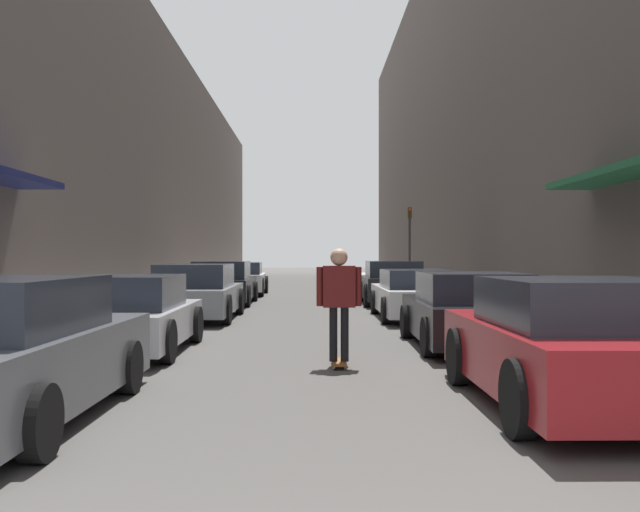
# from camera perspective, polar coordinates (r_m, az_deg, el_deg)

# --- Properties ---
(ground) EXTENTS (124.96, 124.96, 0.00)m
(ground) POSITION_cam_1_polar(r_m,az_deg,el_deg) (24.32, -0.92, -3.61)
(ground) COLOR #4C4947
(curb_strip_left) EXTENTS (1.80, 56.80, 0.12)m
(curb_strip_left) POSITION_cam_1_polar(r_m,az_deg,el_deg) (30.37, -9.76, -2.76)
(curb_strip_left) COLOR #A3A099
(curb_strip_left) RESTS_ON ground
(curb_strip_right) EXTENTS (1.80, 56.80, 0.12)m
(curb_strip_right) POSITION_cam_1_polar(r_m,az_deg,el_deg) (30.33, 8.04, -2.76)
(curb_strip_right) COLOR #A3A099
(curb_strip_right) RESTS_ON ground
(building_row_left) EXTENTS (4.90, 56.80, 10.53)m
(building_row_left) POSITION_cam_1_polar(r_m,az_deg,el_deg) (31.14, -15.08, 6.91)
(building_row_left) COLOR #564C47
(building_row_left) RESTS_ON ground
(building_row_right) EXTENTS (4.90, 56.80, 15.93)m
(building_row_right) POSITION_cam_1_polar(r_m,az_deg,el_deg) (31.52, 13.37, 11.80)
(building_row_right) COLOR #564C47
(building_row_right) RESTS_ON ground
(parked_car_left_1) EXTENTS (1.93, 4.07, 1.24)m
(parked_car_left_1) POSITION_cam_1_polar(r_m,az_deg,el_deg) (11.87, -15.12, -4.61)
(parked_car_left_1) COLOR #B7B7BC
(parked_car_left_1) RESTS_ON ground
(parked_car_left_2) EXTENTS (1.99, 4.65, 1.35)m
(parked_car_left_2) POSITION_cam_1_polar(r_m,az_deg,el_deg) (17.59, -9.86, -2.91)
(parked_car_left_2) COLOR gray
(parked_car_left_2) RESTS_ON ground
(parked_car_left_3) EXTENTS (1.98, 4.47, 1.37)m
(parked_car_left_3) POSITION_cam_1_polar(r_m,az_deg,el_deg) (22.89, -7.80, -2.20)
(parked_car_left_3) COLOR black
(parked_car_left_3) RESTS_ON ground
(parked_car_left_4) EXTENTS (1.95, 4.02, 1.28)m
(parked_car_left_4) POSITION_cam_1_polar(r_m,az_deg,el_deg) (28.09, -6.34, -1.83)
(parked_car_left_4) COLOR silver
(parked_car_left_4) RESTS_ON ground
(parked_car_right_0) EXTENTS (2.06, 4.08, 1.33)m
(parked_car_right_0) POSITION_cam_1_polar(r_m,az_deg,el_deg) (7.80, 19.78, -6.71)
(parked_car_right_0) COLOR maroon
(parked_car_right_0) RESTS_ON ground
(parked_car_right_1) EXTENTS (1.98, 4.12, 1.27)m
(parked_car_right_1) POSITION_cam_1_polar(r_m,az_deg,el_deg) (12.41, 11.88, -4.34)
(parked_car_right_1) COLOR black
(parked_car_right_1) RESTS_ON ground
(parked_car_right_2) EXTENTS (1.92, 4.63, 1.21)m
(parked_car_right_2) POSITION_cam_1_polar(r_m,az_deg,el_deg) (17.67, 7.64, -3.09)
(parked_car_right_2) COLOR silver
(parked_car_right_2) RESTS_ON ground
(parked_car_right_3) EXTENTS (1.97, 4.00, 1.38)m
(parked_car_right_3) POSITION_cam_1_polar(r_m,az_deg,el_deg) (22.65, 5.82, -2.19)
(parked_car_right_3) COLOR black
(parked_car_right_3) RESTS_ON ground
(skateboarder) EXTENTS (0.63, 0.78, 1.66)m
(skateboarder) POSITION_cam_1_polar(r_m,az_deg,el_deg) (10.01, 1.53, -3.06)
(skateboarder) COLOR brown
(skateboarder) RESTS_ON ground
(traffic_light) EXTENTS (0.16, 0.22, 3.42)m
(traffic_light) POSITION_cam_1_polar(r_m,az_deg,el_deg) (29.73, 7.18, 1.38)
(traffic_light) COLOR #2D2D2D
(traffic_light) RESTS_ON curb_strip_right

